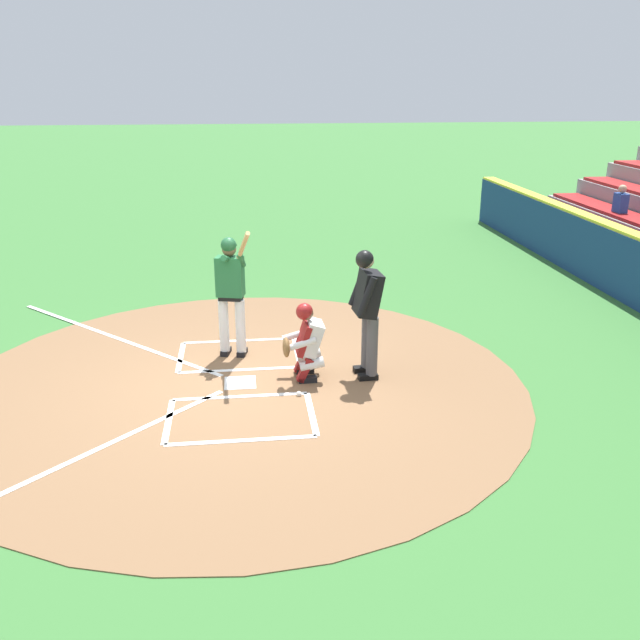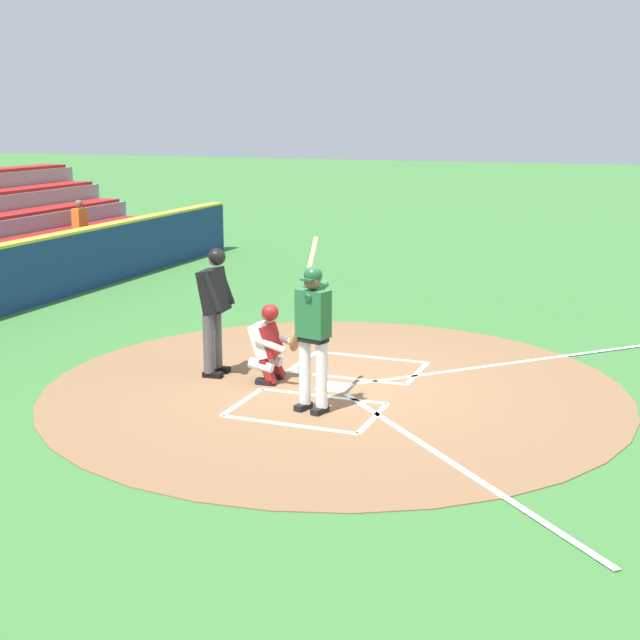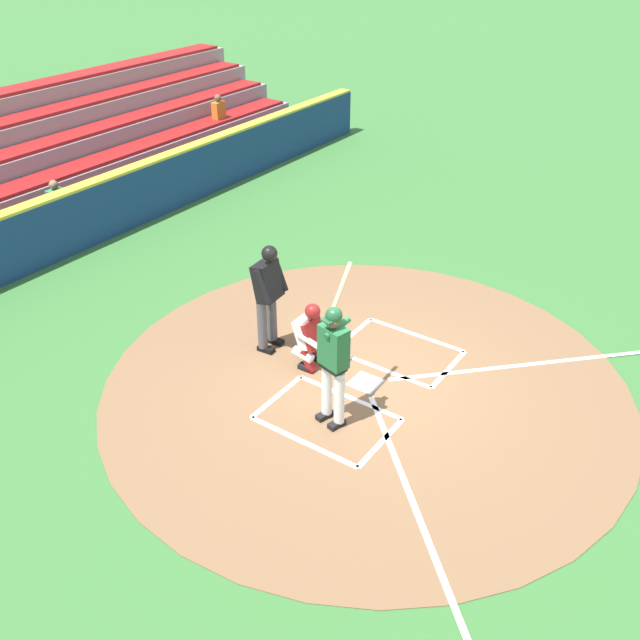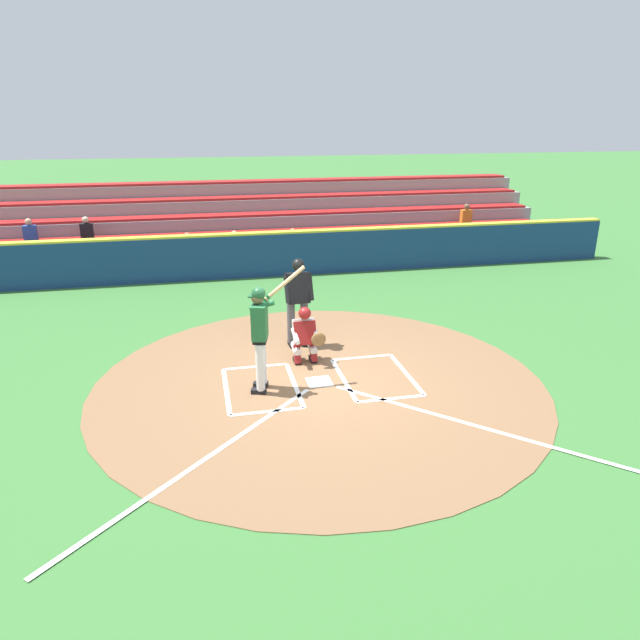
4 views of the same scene
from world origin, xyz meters
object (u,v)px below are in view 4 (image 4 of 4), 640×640
(catcher, at_px, (305,334))
(plate_umpire, at_px, (298,296))
(baseball, at_px, (336,361))
(batter, at_px, (261,331))

(catcher, relative_size, plate_umpire, 0.61)
(plate_umpire, xyz_separation_m, baseball, (-0.56, 1.02, -1.04))
(catcher, height_order, baseball, catcher)
(batter, bearing_deg, catcher, -133.04)
(batter, distance_m, plate_umpire, 2.13)
(batter, relative_size, catcher, 1.88)
(plate_umpire, height_order, baseball, plate_umpire)
(batter, xyz_separation_m, plate_umpire, (-0.98, -1.89, -0.02))
(catcher, distance_m, plate_umpire, 0.99)
(catcher, bearing_deg, baseball, 164.77)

